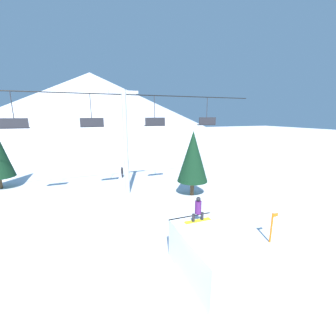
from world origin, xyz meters
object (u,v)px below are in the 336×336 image
object	(u,v)px
pine_tree_near	(193,157)
snow_ramp	(210,255)
snowboarder	(198,210)
distant_skier	(122,172)
trail_marker	(272,227)

from	to	relation	value
pine_tree_near	snow_ramp	bearing A→B (deg)	-113.11
snow_ramp	snowboarder	world-z (taller)	snowboarder
snowboarder	distant_skier	distance (m)	16.18
snow_ramp	pine_tree_near	world-z (taller)	pine_tree_near
snow_ramp	pine_tree_near	size ratio (longest dim) A/B	0.69
pine_tree_near	snowboarder	bearing A→B (deg)	-115.81
pine_tree_near	trail_marker	xyz separation A→B (m)	(0.56, -8.34, -2.53)
snow_ramp	pine_tree_near	distance (m)	10.48
pine_tree_near	trail_marker	size ratio (longest dim) A/B	3.26
snow_ramp	trail_marker	distance (m)	4.67
snow_ramp	snowboarder	xyz separation A→B (m)	(0.09, 1.30, 1.57)
snowboarder	pine_tree_near	distance (m)	9.02
snowboarder	pine_tree_near	world-z (taller)	pine_tree_near
pine_tree_near	distant_skier	size ratio (longest dim) A/B	4.58
distant_skier	snow_ramp	bearing A→B (deg)	-87.66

